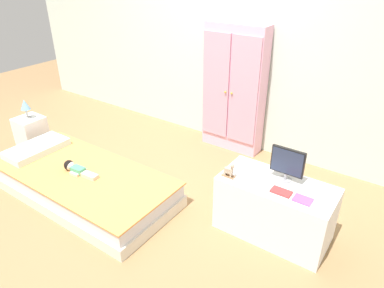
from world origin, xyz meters
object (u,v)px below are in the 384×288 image
(table_lamp, at_px, (25,105))
(book_red, at_px, (281,192))
(tv_monitor, at_px, (287,163))
(tv_stand, at_px, (274,209))
(rocking_horse_toy, at_px, (230,170))
(bed, at_px, (84,184))
(doll, at_px, (75,168))
(book_purple, at_px, (303,200))
(wardrobe, at_px, (234,89))
(nightstand, at_px, (32,135))

(table_lamp, bearing_deg, book_red, 4.26)
(table_lamp, relative_size, tv_monitor, 0.79)
(tv_stand, relative_size, rocking_horse_toy, 6.94)
(bed, distance_m, rocking_horse_toy, 1.46)
(doll, relative_size, book_purple, 2.96)
(tv_monitor, distance_m, book_red, 0.23)
(wardrobe, distance_m, book_red, 1.66)
(doll, bearing_deg, book_purple, 13.25)
(tv_monitor, bearing_deg, rocking_horse_toy, -150.97)
(book_purple, bearing_deg, table_lamp, -175.96)
(book_red, bearing_deg, tv_stand, 124.06)
(table_lamp, xyz_separation_m, rocking_horse_toy, (2.48, 0.18, -0.04))
(wardrobe, xyz_separation_m, tv_monitor, (1.05, -1.05, -0.07))
(table_lamp, bearing_deg, bed, -10.91)
(nightstand, bearing_deg, wardrobe, 38.61)
(bed, bearing_deg, tv_monitor, 19.59)
(nightstand, relative_size, tv_monitor, 1.58)
(table_lamp, relative_size, tv_stand, 0.24)
(book_purple, bearing_deg, tv_monitor, 139.58)
(nightstand, height_order, table_lamp, table_lamp)
(book_red, relative_size, book_purple, 1.14)
(nightstand, distance_m, rocking_horse_toy, 2.51)
(bed, xyz_separation_m, doll, (-0.06, -0.03, 0.17))
(book_red, bearing_deg, wardrobe, 131.58)
(bed, relative_size, book_purple, 13.62)
(book_red, bearing_deg, bed, -166.03)
(book_red, bearing_deg, nightstand, -175.74)
(bed, bearing_deg, nightstand, 169.09)
(bed, bearing_deg, table_lamp, 169.09)
(rocking_horse_toy, bearing_deg, tv_monitor, 29.03)
(nightstand, bearing_deg, doll, -13.01)
(rocking_horse_toy, bearing_deg, book_red, 4.97)
(bed, bearing_deg, tv_stand, 17.60)
(table_lamp, xyz_separation_m, wardrobe, (1.81, 1.44, 0.13))
(wardrobe, bearing_deg, nightstand, -141.39)
(bed, relative_size, nightstand, 4.12)
(table_lamp, bearing_deg, nightstand, 90.00)
(tv_stand, bearing_deg, book_red, -55.94)
(doll, height_order, wardrobe, wardrobe)
(book_purple, bearing_deg, wardrobe, 135.57)
(tv_monitor, bearing_deg, wardrobe, 134.85)
(nightstand, distance_m, table_lamp, 0.37)
(tv_stand, xyz_separation_m, rocking_horse_toy, (-0.35, -0.14, 0.31))
(nightstand, distance_m, book_red, 2.92)
(wardrobe, relative_size, book_purple, 10.86)
(nightstand, relative_size, rocking_horse_toy, 3.42)
(nightstand, distance_m, tv_monitor, 2.92)
(tv_stand, bearing_deg, tv_monitor, 70.47)
(doll, distance_m, tv_monitor, 1.92)
(tv_monitor, bearing_deg, tv_stand, -109.53)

